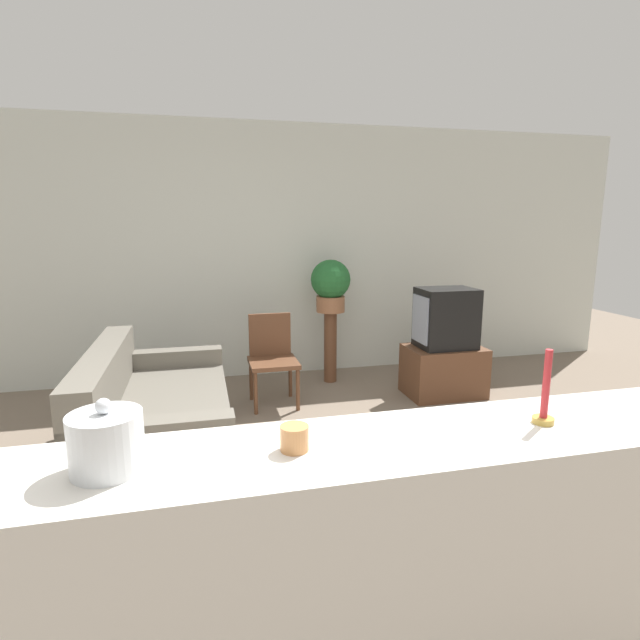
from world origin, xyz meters
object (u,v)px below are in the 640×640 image
object	(u,v)px
potted_plant	(331,284)
couch	(156,421)
television	(446,318)
wooden_chair	(272,355)
decorative_bowl	(106,442)

from	to	relation	value
potted_plant	couch	bearing A→B (deg)	-138.74
television	wooden_chair	world-z (taller)	television
couch	television	distance (m)	2.78
wooden_chair	couch	bearing A→B (deg)	-134.82
couch	television	bearing A→B (deg)	16.66
television	potted_plant	world-z (taller)	potted_plant
couch	wooden_chair	xyz separation A→B (m)	(0.97, 0.98, 0.16)
decorative_bowl	television	bearing A→B (deg)	49.27
couch	television	world-z (taller)	television
couch	decorative_bowl	xyz separation A→B (m)	(0.08, -2.17, 0.82)
couch	television	xyz separation A→B (m)	(2.63, 0.79, 0.47)
wooden_chair	decorative_bowl	xyz separation A→B (m)	(-0.89, -3.14, 0.65)
television	potted_plant	xyz separation A→B (m)	(-0.97, 0.67, 0.28)
television	couch	bearing A→B (deg)	-163.34
couch	potted_plant	size ratio (longest dim) A/B	3.15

